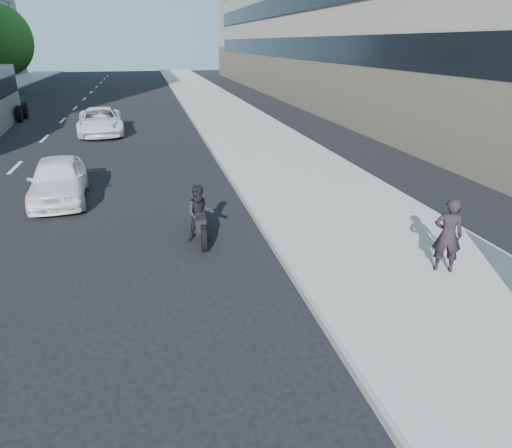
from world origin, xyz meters
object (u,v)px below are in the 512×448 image
object	(u,v)px
white_sedan_near	(58,179)
white_sedan_far	(100,121)
motorcycle	(200,216)
pedestrian_woman	(448,235)

from	to	relation	value
white_sedan_near	white_sedan_far	size ratio (longest dim) A/B	0.80
white_sedan_far	motorcycle	size ratio (longest dim) A/B	2.40
white_sedan_far	motorcycle	world-z (taller)	motorcycle
white_sedan_far	motorcycle	distance (m)	15.80
pedestrian_woman	white_sedan_far	size ratio (longest dim) A/B	0.32
white_sedan_near	white_sedan_far	bearing A→B (deg)	84.16
pedestrian_woman	white_sedan_far	world-z (taller)	pedestrian_woman
white_sedan_far	motorcycle	xyz separation A→B (m)	(3.54, -15.40, -0.04)
white_sedan_near	white_sedan_far	world-z (taller)	white_sedan_far
motorcycle	white_sedan_near	bearing A→B (deg)	136.95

